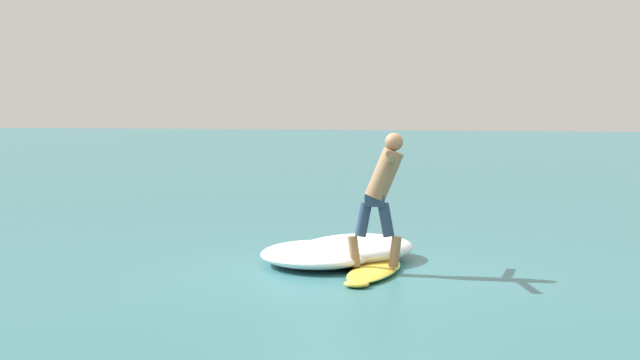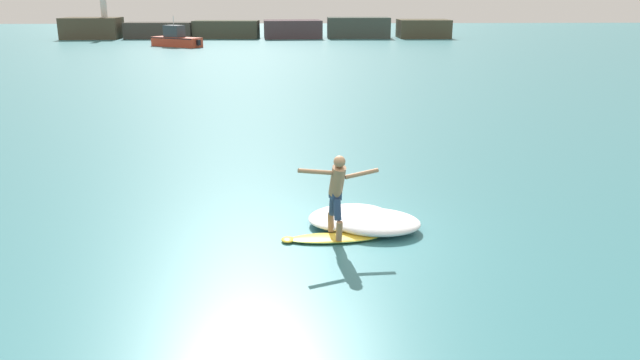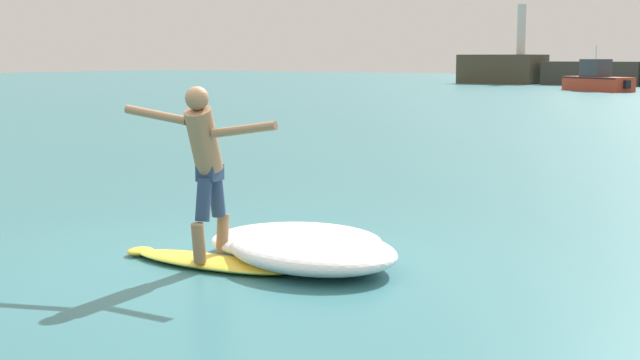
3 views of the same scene
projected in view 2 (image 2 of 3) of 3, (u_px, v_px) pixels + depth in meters
ground_plane at (330, 235)px, 13.26m from camera, size 200.00×200.00×0.00m
rock_jetty_breakwater at (261, 29)px, 72.12m from camera, size 44.43×5.11×6.38m
surfboard at (333, 238)px, 12.98m from camera, size 2.11×0.72×0.23m
surfer at (337, 189)px, 12.58m from camera, size 1.65×0.83×1.78m
fishing_boat_near_jetty at (175, 39)px, 60.71m from camera, size 5.88×4.59×2.93m
wave_foam_at_tail at (349, 217)px, 13.90m from camera, size 2.38×2.23×0.30m
wave_foam_at_nose at (374, 222)px, 13.51m from camera, size 2.35×2.00×0.37m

